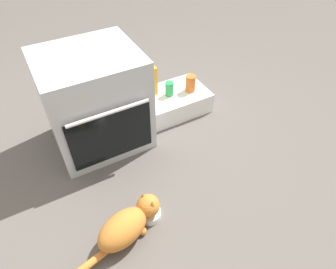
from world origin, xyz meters
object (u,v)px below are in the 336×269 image
(food_bowl, at_px, (150,213))
(soda_can, at_px, (169,89))
(sauce_jar, at_px, (190,83))
(cat, at_px, (127,225))
(oven, at_px, (95,101))
(juice_carton, at_px, (151,81))
(pantry_cabinet, at_px, (173,101))

(food_bowl, relative_size, soda_can, 1.16)
(sauce_jar, bearing_deg, cat, -137.96)
(oven, relative_size, juice_carton, 2.95)
(juice_carton, bearing_deg, food_bowl, -117.52)
(pantry_cabinet, bearing_deg, soda_can, -167.94)
(oven, height_order, pantry_cabinet, oven)
(juice_carton, height_order, sauce_jar, juice_carton)
(pantry_cabinet, bearing_deg, juice_carton, 155.36)
(cat, relative_size, sauce_jar, 4.57)
(juice_carton, relative_size, soda_can, 2.00)
(food_bowl, distance_m, soda_can, 1.03)
(food_bowl, distance_m, cat, 0.19)
(sauce_jar, height_order, soda_can, sauce_jar)
(sauce_jar, relative_size, soda_can, 1.17)
(sauce_jar, xyz_separation_m, soda_can, (-0.18, 0.03, -0.01))
(food_bowl, relative_size, cat, 0.22)
(cat, xyz_separation_m, soda_can, (0.75, 0.87, 0.13))
(pantry_cabinet, relative_size, cat, 0.87)
(pantry_cabinet, bearing_deg, cat, -132.16)
(sauce_jar, bearing_deg, soda_can, 170.85)
(food_bowl, relative_size, juice_carton, 0.58)
(food_bowl, xyz_separation_m, juice_carton, (0.47, 0.91, 0.27))
(juice_carton, bearing_deg, sauce_jar, -20.85)
(juice_carton, xyz_separation_m, soda_can, (0.12, -0.09, -0.06))
(pantry_cabinet, bearing_deg, sauce_jar, -16.00)
(pantry_cabinet, bearing_deg, oven, -176.72)
(pantry_cabinet, relative_size, soda_can, 4.64)
(food_bowl, xyz_separation_m, soda_can, (0.59, 0.82, 0.21))
(juice_carton, relative_size, sauce_jar, 1.71)
(oven, bearing_deg, sauce_jar, -0.11)
(oven, bearing_deg, cat, -99.62)
(food_bowl, bearing_deg, soda_can, 54.22)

